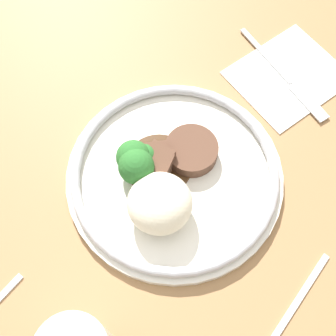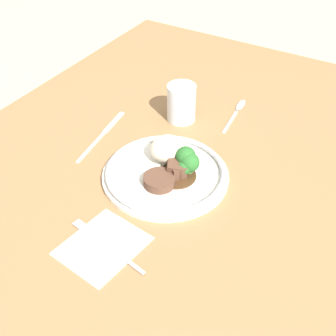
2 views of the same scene
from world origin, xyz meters
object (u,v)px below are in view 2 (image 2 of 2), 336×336
(spoon, at_px, (238,109))
(knife, at_px, (103,134))
(juice_glass, at_px, (181,105))
(plate, at_px, (168,169))
(fork, at_px, (101,241))

(spoon, bearing_deg, knife, 132.32)
(juice_glass, distance_m, knife, 0.20)
(plate, distance_m, juice_glass, 0.22)
(spoon, bearing_deg, fork, 170.31)
(plate, bearing_deg, spoon, -3.91)
(juice_glass, bearing_deg, plate, -157.90)
(juice_glass, height_order, knife, juice_glass)
(plate, relative_size, fork, 1.48)
(plate, height_order, fork, plate)
(fork, height_order, knife, fork)
(juice_glass, xyz_separation_m, fork, (-0.42, -0.07, -0.04))
(knife, distance_m, spoon, 0.35)
(plate, height_order, knife, plate)
(fork, relative_size, knife, 0.82)
(fork, distance_m, spoon, 0.53)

